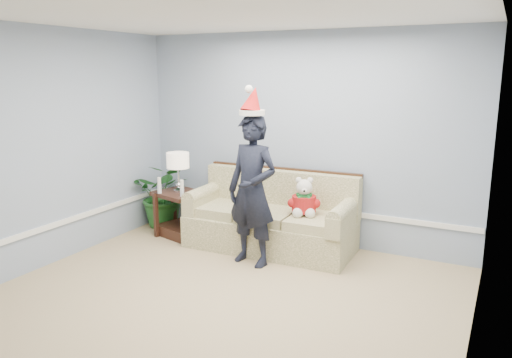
{
  "coord_description": "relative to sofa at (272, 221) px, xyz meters",
  "views": [
    {
      "loc": [
        2.39,
        -3.42,
        2.2
      ],
      "look_at": [
        -0.16,
        1.55,
        0.99
      ],
      "focal_mm": 35.0,
      "sensor_mm": 36.0,
      "label": 1
    }
  ],
  "objects": [
    {
      "name": "santa_hat",
      "position": [
        0.03,
        -0.58,
        1.53
      ],
      "size": [
        0.35,
        0.38,
        0.34
      ],
      "rotation": [
        0.0,
        0.0,
        -0.27
      ],
      "color": "silver",
      "rests_on": "man"
    },
    {
      "name": "side_table",
      "position": [
        -1.31,
        -0.15,
        -0.11
      ],
      "size": [
        0.75,
        0.68,
        0.61
      ],
      "rotation": [
        0.0,
        0.0,
        -0.27
      ],
      "color": "#3E2016",
      "rests_on": "room_shell"
    },
    {
      "name": "candle_pair",
      "position": [
        -1.32,
        -0.33,
        0.36
      ],
      "size": [
        0.42,
        0.06,
        0.22
      ],
      "color": "silver",
      "rests_on": "side_table"
    },
    {
      "name": "teddy_bear",
      "position": [
        0.46,
        -0.1,
        0.33
      ],
      "size": [
        0.37,
        0.37,
        0.47
      ],
      "rotation": [
        0.0,
        0.0,
        0.38
      ],
      "color": "silver",
      "rests_on": "sofa"
    },
    {
      "name": "houseplant",
      "position": [
        -1.74,
        0.1,
        0.12
      ],
      "size": [
        1.0,
        0.92,
        0.93
      ],
      "primitive_type": "imported",
      "rotation": [
        0.0,
        0.0,
        0.26
      ],
      "color": "#1E5720",
      "rests_on": "room_shell"
    },
    {
      "name": "room_shell",
      "position": [
        0.19,
        -2.06,
        1.0
      ],
      "size": [
        4.54,
        5.04,
        2.74
      ],
      "color": "tan",
      "rests_on": "ground"
    },
    {
      "name": "wainscot_trim",
      "position": [
        -0.98,
        -0.89,
        0.1
      ],
      "size": [
        4.49,
        4.99,
        0.06
      ],
      "color": "white",
      "rests_on": "room_shell"
    },
    {
      "name": "table_lamp",
      "position": [
        -1.32,
        -0.15,
        0.67
      ],
      "size": [
        0.3,
        0.3,
        0.54
      ],
      "color": "silver",
      "rests_on": "side_table"
    },
    {
      "name": "man",
      "position": [
        0.03,
        -0.59,
        0.52
      ],
      "size": [
        0.69,
        0.51,
        1.74
      ],
      "primitive_type": "imported",
      "rotation": [
        0.0,
        0.0,
        -0.16
      ],
      "color": "black",
      "rests_on": "room_shell"
    },
    {
      "name": "sofa",
      "position": [
        0.0,
        0.0,
        0.0
      ],
      "size": [
        2.11,
        0.95,
        0.98
      ],
      "rotation": [
        0.0,
        0.0,
        0.03
      ],
      "color": "#555D2C",
      "rests_on": "room_shell"
    }
  ]
}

